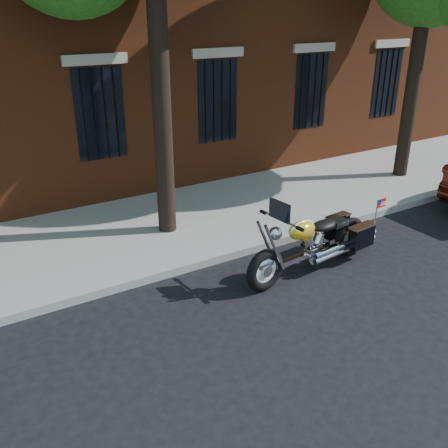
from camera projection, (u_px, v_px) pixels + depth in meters
ground at (219, 309)px, 7.85m from camera, size 120.00×120.00×0.00m
curb at (179, 269)px, 8.90m from camera, size 40.00×0.16×0.15m
sidewalk at (139, 231)px, 10.37m from camera, size 40.00×3.60×0.15m
motorcycle at (317, 243)px, 8.86m from camera, size 3.05×1.04×1.53m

